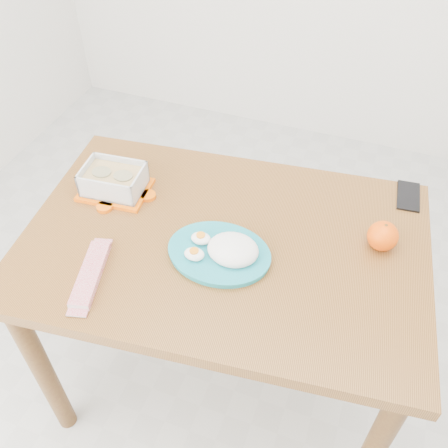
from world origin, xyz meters
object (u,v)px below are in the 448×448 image
(dining_table, at_px, (224,265))
(orange_fruit, at_px, (383,236))
(food_container, at_px, (114,181))
(rice_plate, at_px, (223,250))
(smartphone, at_px, (408,196))

(dining_table, distance_m, orange_fruit, 0.45)
(food_container, xyz_separation_m, rice_plate, (0.40, -0.13, -0.02))
(orange_fruit, bearing_deg, food_container, -176.57)
(smartphone, bearing_deg, rice_plate, -141.38)
(food_container, distance_m, orange_fruit, 0.79)
(orange_fruit, distance_m, rice_plate, 0.43)
(rice_plate, xyz_separation_m, smartphone, (0.44, 0.42, -0.02))
(orange_fruit, bearing_deg, dining_table, -163.30)
(orange_fruit, distance_m, smartphone, 0.24)
(food_container, xyz_separation_m, smartphone, (0.84, 0.28, -0.04))
(rice_plate, distance_m, smartphone, 0.60)
(rice_plate, height_order, smartphone, rice_plate)
(orange_fruit, bearing_deg, smartphone, 77.19)
(food_container, height_order, orange_fruit, food_container)
(food_container, bearing_deg, dining_table, -16.39)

